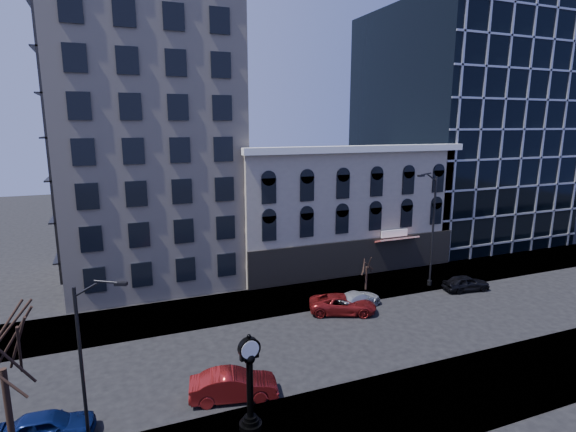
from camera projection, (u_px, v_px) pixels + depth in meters
name	position (u px, v px, depth m)	size (l,w,h in m)	color
ground	(282.00, 350.00, 29.15)	(160.00, 160.00, 0.00)	black
sidewalk_far	(247.00, 304.00, 36.41)	(160.00, 6.00, 0.12)	gray
sidewalk_near	(341.00, 424.00, 21.86)	(160.00, 6.00, 0.12)	gray
cream_tower	(143.00, 68.00, 40.23)	(15.90, 15.40, 42.50)	beige
victorian_row	(335.00, 207.00, 46.77)	(22.60, 11.19, 12.50)	#A39886
glass_office	(458.00, 128.00, 57.01)	(20.00, 20.15, 28.00)	black
street_clock	(250.00, 387.00, 21.04)	(1.10, 1.10, 4.86)	black
street_lamp_near	(92.00, 324.00, 18.31)	(2.05, 0.98, 8.32)	black
street_lamp_far	(429.00, 200.00, 38.66)	(2.69, 0.73, 10.45)	black
bare_tree_far	(367.00, 262.00, 39.09)	(1.94, 1.94, 3.33)	black
car_near_a	(48.00, 426.00, 20.72)	(1.66, 4.14, 1.41)	#0C194C
car_near_b	(234.00, 385.00, 23.89)	(1.63, 4.67, 1.54)	maroon
car_far_a	(343.00, 304.00, 34.81)	(2.38, 5.17, 1.44)	maroon
car_far_b	(357.00, 300.00, 35.82)	(1.87, 4.60, 1.34)	#A5A8AD
car_far_c	(466.00, 283.00, 39.49)	(1.65, 4.10, 1.40)	black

